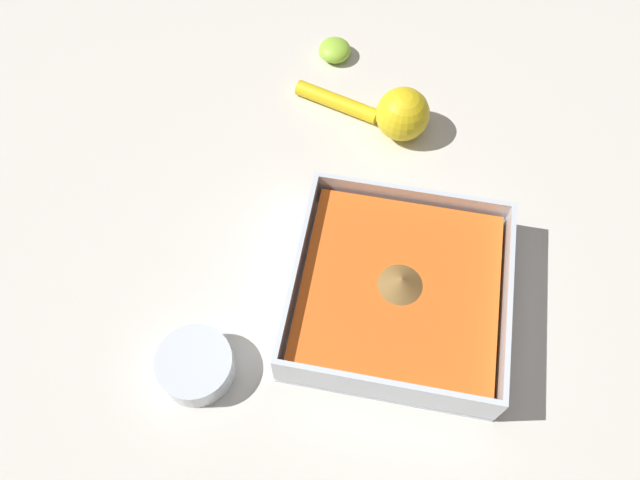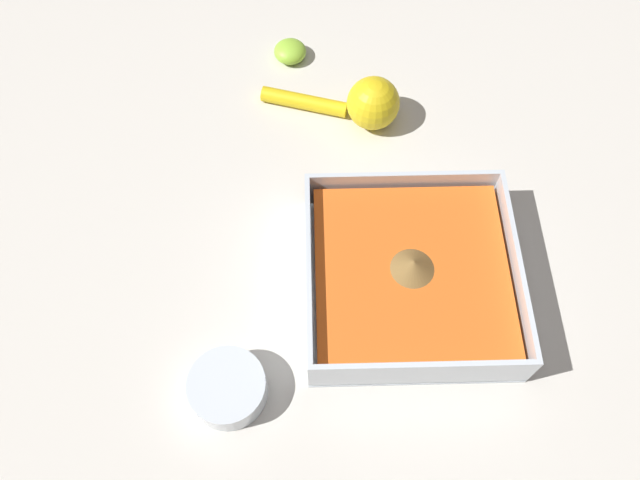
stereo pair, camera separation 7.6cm
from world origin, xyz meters
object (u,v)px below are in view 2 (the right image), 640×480
at_px(square_dish, 410,277).
at_px(spice_bowl, 228,389).
at_px(lemon_squeezer, 364,103).
at_px(lemon_half, 290,51).

distance_m(square_dish, spice_bowl, 0.25).
bearing_deg(spice_bowl, lemon_squeezer, 156.24).
height_order(square_dish, spice_bowl, square_dish).
distance_m(spice_bowl, lemon_half, 0.52).
xyz_separation_m(square_dish, spice_bowl, (0.13, -0.21, -0.01)).
distance_m(spice_bowl, lemon_squeezer, 0.43).
bearing_deg(square_dish, lemon_half, -159.56).
bearing_deg(lemon_half, lemon_squeezer, 40.46).
bearing_deg(spice_bowl, square_dish, 120.85).
bearing_deg(lemon_squeezer, square_dish, -65.36).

